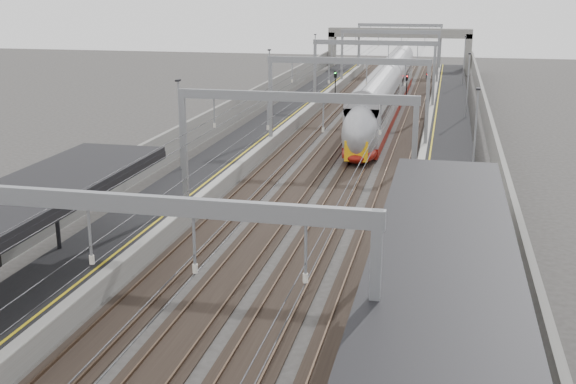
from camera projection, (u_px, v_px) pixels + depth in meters
The scene contains 13 objects.
platform_left at pixel (260, 135), 63.00m from camera, with size 4.00×120.00×1.00m, color black.
platform_right at pixel (447, 143), 59.66m from camera, with size 4.00×120.00×1.00m, color black.
tracks at pixel (351, 144), 61.45m from camera, with size 11.40×140.00×0.20m.
overhead_line at pixel (362, 64), 66.01m from camera, with size 13.00×140.00×6.60m.
canopy_right at pixel (444, 295), 18.94m from camera, with size 4.40×30.00×4.24m.
overbridge at pixel (399, 39), 111.68m from camera, with size 22.00×2.20×6.90m.
wall_left at pixel (225, 121), 63.36m from camera, with size 0.30×120.00×3.20m, color slate.
wall_right at pixel (488, 132), 58.70m from camera, with size 0.30×120.00×3.20m, color slate.
train at pixel (385, 96), 74.52m from camera, with size 2.75×50.19×4.35m.
bench at pixel (478, 299), 27.22m from camera, with size 1.11×1.73×0.88m.
signal_green at pixel (335, 80), 84.83m from camera, with size 0.32×0.32×3.48m.
signal_red_near at pixel (407, 83), 81.93m from camera, with size 0.32×0.32×3.48m.
signal_red_far at pixel (427, 82), 83.50m from camera, with size 0.32×0.32×3.48m.
Camera 1 is at (7.80, -14.98, 12.85)m, focal length 45.00 mm.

